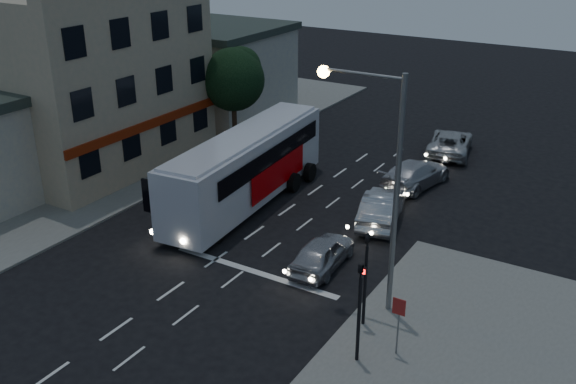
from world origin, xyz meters
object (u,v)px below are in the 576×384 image
Objects in this scene: tour_bus at (246,166)px; traffic_signal_main at (366,269)px; car_sedan_b at (415,174)px; traffic_signal_side at (360,301)px; streetlight at (381,167)px; car_sedan_a at (382,208)px; regulatory_sign at (399,317)px; car_suv at (322,253)px; street_tree at (233,77)px; car_sedan_c at (450,142)px.

traffic_signal_main is at bearing -39.71° from tour_bus.
traffic_signal_side is at bearing 113.74° from car_sedan_b.
car_sedan_b is at bearing 103.46° from streetlight.
traffic_signal_side is 4.84m from streetlight.
car_sedan_a is at bearing 110.99° from streetlight.
traffic_signal_main is at bearing 96.00° from car_sedan_a.
car_sedan_a is 2.16× the size of regulatory_sign.
streetlight is at bearing 100.20° from traffic_signal_main.
traffic_signal_side is at bearing -70.51° from traffic_signal_main.
car_sedan_a is (6.90, 1.49, -1.28)m from tour_bus.
car_suv is at bearing 72.59° from car_sedan_a.
traffic_signal_side is at bearing -44.50° from street_tree.
car_sedan_a reaches higher than car_sedan_b.
car_suv is 0.77× the size of car_sedan_c.
car_sedan_b is 0.83× the size of street_tree.
car_sedan_a is at bearing 102.31° from car_sedan_b.
street_tree reaches higher than regulatory_sign.
traffic_signal_main is 0.46× the size of streetlight.
street_tree is at bearing 137.97° from traffic_signal_main.
traffic_signal_side is at bearing 125.54° from car_suv.
traffic_signal_main is (3.32, -3.02, 1.73)m from car_suv.
streetlight reaches higher than traffic_signal_side.
traffic_signal_side is at bearing -136.08° from regulatory_sign.
traffic_signal_side is 0.46× the size of streetlight.
regulatory_sign is (4.90, -20.76, 0.86)m from car_sedan_c.
regulatory_sign reaches higher than car_sedan_a.
car_suv is 0.99× the size of traffic_signal_side.
car_sedan_b is 15.37m from regulatory_sign.
traffic_signal_main reaches higher than car_suv.
tour_bus is 2.39× the size of car_sedan_c.
tour_bus reaches higher than regulatory_sign.
regulatory_sign is 0.35× the size of street_tree.
car_sedan_a is 0.53× the size of streetlight.
tour_bus is 12.02m from traffic_signal_main.
car_sedan_b is (6.67, 6.64, -1.32)m from tour_bus.
traffic_signal_side is (3.63, -10.37, 1.64)m from car_sedan_a.
traffic_signal_main reaches higher than car_sedan_c.
car_sedan_c is 1.29× the size of traffic_signal_main.
car_sedan_b is 0.57× the size of streetlight.
street_tree reaches higher than tour_bus.
car_suv is 5.39m from car_sedan_a.
tour_bus is 3.08× the size of traffic_signal_main.
tour_bus is at bearing 144.92° from traffic_signal_main.
car_sedan_b is 0.97× the size of car_sedan_c.
tour_bus is 2.45× the size of car_sedan_b.
car_sedan_c is 0.85× the size of street_tree.
traffic_signal_main is (9.83, -6.90, 0.35)m from tour_bus.
car_sedan_c is (6.63, 12.84, -1.33)m from tour_bus.
regulatory_sign is (4.86, -14.56, 0.85)m from car_sedan_b.
traffic_signal_main is at bearing -42.03° from street_tree.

